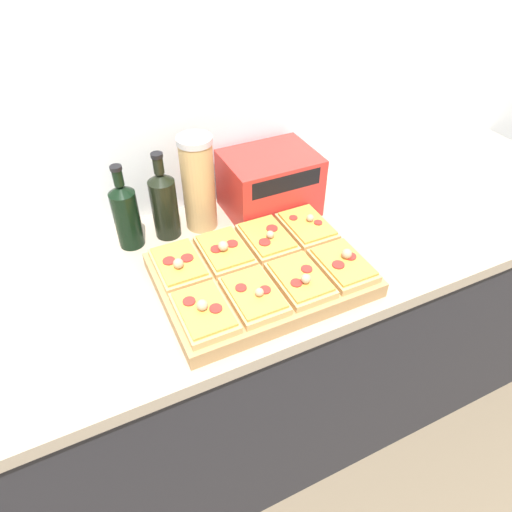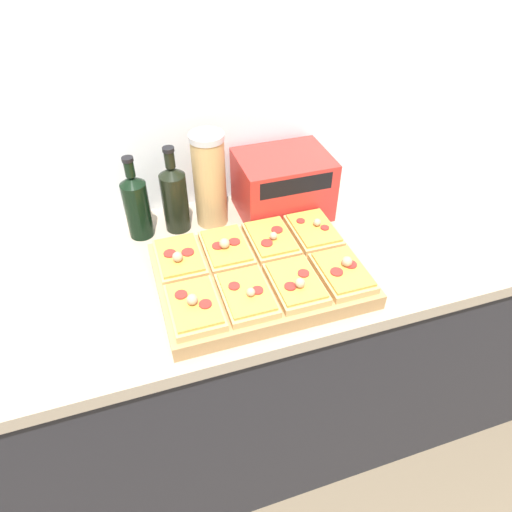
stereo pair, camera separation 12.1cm
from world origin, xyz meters
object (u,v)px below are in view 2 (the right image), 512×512
at_px(olive_oil_bottle, 137,205).
at_px(grain_jar_tall, 210,180).
at_px(toaster_oven, 283,185).
at_px(cutting_board, 259,275).
at_px(wine_bottle, 175,197).

xyz_separation_m(olive_oil_bottle, grain_jar_tall, (0.22, 0.00, 0.04)).
distance_m(grain_jar_tall, toaster_oven, 0.23).
xyz_separation_m(cutting_board, wine_bottle, (-0.16, 0.31, 0.09)).
height_order(olive_oil_bottle, grain_jar_tall, grain_jar_tall).
distance_m(cutting_board, grain_jar_tall, 0.34).
xyz_separation_m(olive_oil_bottle, wine_bottle, (0.11, 0.00, 0.00)).
distance_m(olive_oil_bottle, toaster_oven, 0.45).
height_order(grain_jar_tall, toaster_oven, grain_jar_tall).
bearing_deg(olive_oil_bottle, cutting_board, -48.42).
distance_m(olive_oil_bottle, grain_jar_tall, 0.22).
bearing_deg(wine_bottle, cutting_board, -62.30).
distance_m(wine_bottle, toaster_oven, 0.34).
bearing_deg(wine_bottle, grain_jar_tall, 0.00).
bearing_deg(cutting_board, toaster_oven, 59.33).
xyz_separation_m(olive_oil_bottle, toaster_oven, (0.45, -0.01, -0.01)).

